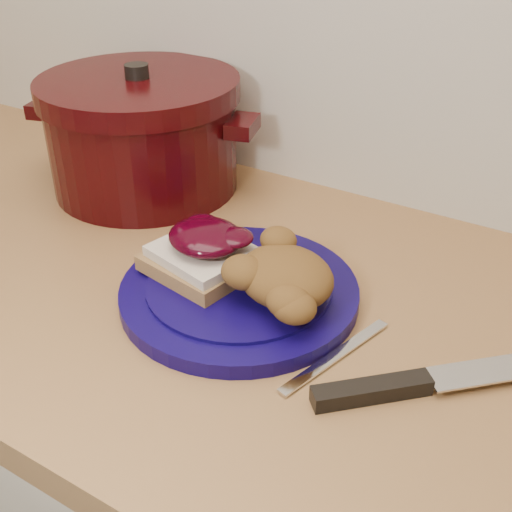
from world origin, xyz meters
The scene contains 7 objects.
plate centered at (0.05, 1.48, 0.91)m, with size 0.27×0.27×0.02m, color #0C0441.
sandwich centered at (0.00, 1.49, 0.95)m, with size 0.13×0.12×0.06m.
stuffing_mound centered at (0.11, 1.49, 0.95)m, with size 0.11×0.09×0.05m, color brown.
chef_knife centered at (0.27, 1.44, 0.91)m, with size 0.24×0.23×0.02m.
butter_knife centered at (0.19, 1.45, 0.90)m, with size 0.16×0.01×0.00m, color silver.
dutch_oven centered at (-0.23, 1.66, 0.98)m, with size 0.36×0.36×0.18m.
pepper_grinder centered at (-0.32, 1.72, 0.96)m, with size 0.06×0.06×0.12m.
Camera 1 is at (0.37, 0.99, 1.33)m, focal length 45.00 mm.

